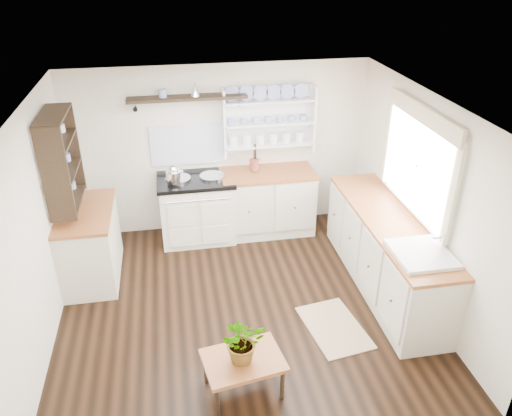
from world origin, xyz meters
name	(u,v)px	position (x,y,z in m)	size (l,w,h in m)	color
floor	(243,305)	(0.00, 0.00, 0.00)	(4.00, 3.80, 0.01)	black
wall_back	(220,150)	(0.00, 1.90, 1.15)	(4.00, 0.02, 2.30)	beige
wall_right	(423,201)	(2.00, 0.00, 1.15)	(0.02, 3.80, 2.30)	beige
wall_left	(36,234)	(-2.00, 0.00, 1.15)	(0.02, 3.80, 2.30)	beige
ceiling	(240,107)	(0.00, 0.00, 2.30)	(4.00, 3.80, 0.01)	white
window	(418,161)	(1.95, 0.15, 1.56)	(0.08, 1.55, 1.22)	white
aga_cooker	(197,208)	(-0.37, 1.57, 0.46)	(1.00, 0.70, 0.93)	#EEE4CE
back_cabinets	(267,201)	(0.60, 1.60, 0.46)	(1.27, 0.63, 0.90)	beige
right_cabinets	(386,252)	(1.70, 0.10, 0.46)	(0.62, 2.43, 0.90)	beige
belfast_sink	(420,264)	(1.70, -0.65, 0.80)	(0.55, 0.60, 0.45)	white
left_cabinets	(90,243)	(-1.70, 0.90, 0.46)	(0.62, 1.13, 0.90)	beige
plate_rack	(268,119)	(0.65, 1.86, 1.56)	(1.20, 0.22, 0.90)	white
high_shelf	(187,98)	(-0.40, 1.78, 1.91)	(1.50, 0.29, 0.16)	black
left_shelving	(61,159)	(-1.84, 0.90, 1.55)	(0.28, 0.80, 1.05)	black
kettle	(173,174)	(-0.65, 1.45, 1.04)	(0.18, 0.18, 0.22)	silver
utensil_crock	(254,165)	(0.43, 1.68, 0.99)	(0.13, 0.13, 0.15)	brown
center_table	(243,363)	(-0.18, -1.19, 0.33)	(0.77, 0.60, 0.38)	brown
potted_plant	(243,341)	(-0.18, -1.19, 0.59)	(0.38, 0.33, 0.43)	#3F7233
floor_rug	(334,327)	(0.90, -0.55, 0.01)	(0.55, 0.85, 0.02)	#977258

